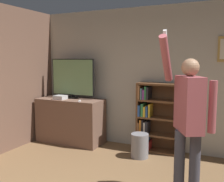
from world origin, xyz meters
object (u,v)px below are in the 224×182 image
Objects in this scene: person at (189,116)px; game_console at (60,97)px; television at (73,78)px; waste_bin at (140,146)px; bookshelf at (155,118)px.

game_console is at bearing -142.62° from person.
waste_bin is at bearing -11.45° from television.
television is 2.95m from person.
television is 1.97m from waste_bin.
bookshelf reaches higher than waste_bin.
television is at bearing 168.55° from waste_bin.
game_console is 0.11× the size of person.
person is (2.72, -1.19, 0.11)m from game_console.
waste_bin is (-0.14, -0.42, -0.42)m from bookshelf.
television reaches higher than waste_bin.
game_console is (-0.15, -0.24, -0.38)m from television.
game_console reaches higher than waste_bin.
game_console is 1.94m from bookshelf.
game_console is at bearing -122.98° from television.
waste_bin is (1.59, -0.32, -1.12)m from television.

